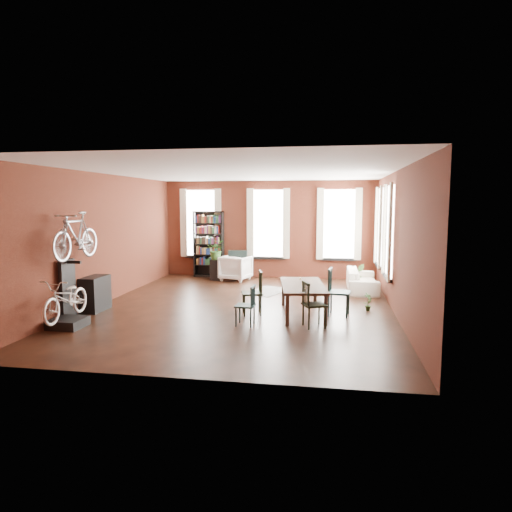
% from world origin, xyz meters
% --- Properties ---
extents(room, '(9.00, 9.04, 3.22)m').
position_xyz_m(room, '(0.25, 0.62, 2.14)').
color(room, black).
rests_on(room, ground).
extents(dining_table, '(1.21, 2.13, 0.69)m').
position_xyz_m(dining_table, '(1.46, -0.51, 0.34)').
color(dining_table, '#4A382C').
rests_on(dining_table, ground).
extents(dining_chair_a, '(0.40, 0.40, 0.82)m').
position_xyz_m(dining_chair_a, '(0.37, -1.57, 0.41)').
color(dining_chair_a, '#1B383B').
rests_on(dining_chair_a, ground).
extents(dining_chair_b, '(0.55, 0.55, 0.97)m').
position_xyz_m(dining_chair_b, '(0.35, -0.64, 0.48)').
color(dining_chair_b, black).
rests_on(dining_chair_b, ground).
extents(dining_chair_c, '(0.55, 0.55, 0.92)m').
position_xyz_m(dining_chair_c, '(1.76, -1.47, 0.46)').
color(dining_chair_c, black).
rests_on(dining_chair_c, ground).
extents(dining_chair_d, '(0.54, 0.54, 1.04)m').
position_xyz_m(dining_chair_d, '(2.26, -0.42, 0.52)').
color(dining_chair_d, '#183536').
rests_on(dining_chair_d, ground).
extents(bookshelf, '(1.00, 0.32, 2.20)m').
position_xyz_m(bookshelf, '(-2.00, 4.30, 1.10)').
color(bookshelf, black).
rests_on(bookshelf, ground).
extents(white_armchair, '(1.02, 0.98, 0.88)m').
position_xyz_m(white_armchair, '(-0.95, 3.71, 0.44)').
color(white_armchair, white).
rests_on(white_armchair, ground).
extents(cream_sofa, '(0.61, 2.08, 0.81)m').
position_xyz_m(cream_sofa, '(2.95, 2.60, 0.41)').
color(cream_sofa, beige).
rests_on(cream_sofa, ground).
extents(striped_rug, '(1.34, 1.64, 0.01)m').
position_xyz_m(striped_rug, '(0.30, 2.04, 0.01)').
color(striped_rug, black).
rests_on(striped_rug, ground).
extents(bike_trainer, '(0.64, 0.64, 0.18)m').
position_xyz_m(bike_trainer, '(-3.10, -2.32, 0.09)').
color(bike_trainer, black).
rests_on(bike_trainer, ground).
extents(bike_wall_rack, '(0.16, 0.60, 1.30)m').
position_xyz_m(bike_wall_rack, '(-3.40, -1.80, 0.65)').
color(bike_wall_rack, black).
rests_on(bike_wall_rack, ground).
extents(console_table, '(0.40, 0.80, 0.80)m').
position_xyz_m(console_table, '(-3.28, -0.90, 0.40)').
color(console_table, black).
rests_on(console_table, ground).
extents(plant_stand, '(0.38, 0.38, 0.65)m').
position_xyz_m(plant_stand, '(-1.58, 3.68, 0.33)').
color(plant_stand, black).
rests_on(plant_stand, ground).
extents(plant_by_sofa, '(0.52, 0.72, 0.29)m').
position_xyz_m(plant_by_sofa, '(2.89, 3.45, 0.15)').
color(plant_by_sofa, '#2F5321').
rests_on(plant_by_sofa, ground).
extents(plant_small, '(0.48, 0.44, 0.15)m').
position_xyz_m(plant_small, '(2.93, 0.12, 0.08)').
color(plant_small, '#2E5321').
rests_on(plant_small, ground).
extents(bicycle_floor, '(0.59, 0.86, 1.59)m').
position_xyz_m(bicycle_floor, '(-3.09, -2.35, 0.98)').
color(bicycle_floor, silver).
rests_on(bicycle_floor, bike_trainer).
extents(bicycle_hung, '(0.47, 1.00, 1.66)m').
position_xyz_m(bicycle_hung, '(-3.15, -1.80, 2.13)').
color(bicycle_hung, '#A5A8AD').
rests_on(bicycle_hung, bike_wall_rack).
extents(plant_on_stand, '(0.70, 0.75, 0.51)m').
position_xyz_m(plant_on_stand, '(-1.58, 3.68, 0.91)').
color(plant_on_stand, '#346227').
rests_on(plant_on_stand, plant_stand).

